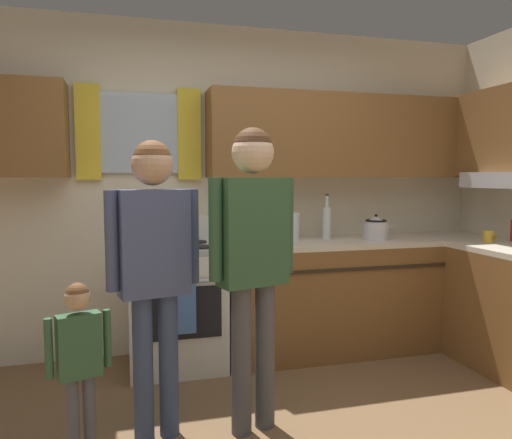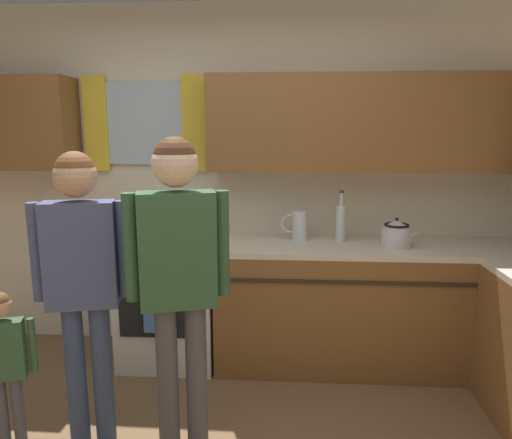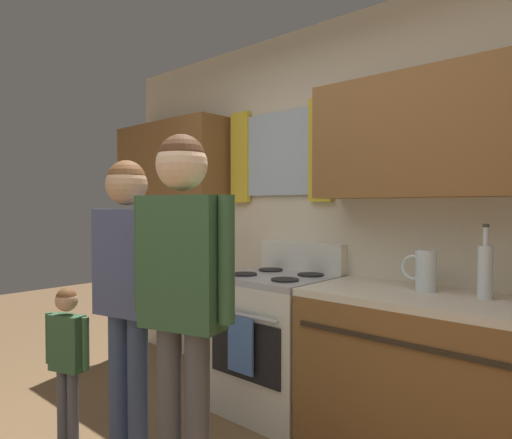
{
  "view_description": "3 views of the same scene",
  "coord_description": "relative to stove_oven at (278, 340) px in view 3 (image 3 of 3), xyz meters",
  "views": [
    {
      "loc": [
        -0.73,
        -2.0,
        1.4
      ],
      "look_at": [
        -0.01,
        0.66,
        1.16
      ],
      "focal_mm": 33.87,
      "sensor_mm": 36.0,
      "label": 1
    },
    {
      "loc": [
        0.47,
        -1.74,
        1.7
      ],
      "look_at": [
        0.29,
        0.87,
        1.2
      ],
      "focal_mm": 33.19,
      "sensor_mm": 36.0,
      "label": 2
    },
    {
      "loc": [
        1.47,
        -0.75,
        1.35
      ],
      "look_at": [
        0.08,
        0.8,
        1.29
      ],
      "focal_mm": 31.66,
      "sensor_mm": 36.0,
      "label": 3
    }
  ],
  "objects": [
    {
      "name": "back_wall_unit",
      "position": [
        0.45,
        0.27,
        1.01
      ],
      "size": [
        4.6,
        0.42,
        2.6
      ],
      "color": "beige",
      "rests_on": "ground"
    },
    {
      "name": "small_child",
      "position": [
        -0.57,
        -1.14,
        0.1
      ],
      "size": [
        0.3,
        0.14,
        0.9
      ],
      "color": "#4C4C56",
      "rests_on": "ground"
    },
    {
      "name": "stove_oven",
      "position": [
        0.0,
        0.0,
        0.0
      ],
      "size": [
        0.68,
        0.67,
        1.1
      ],
      "color": "silver",
      "rests_on": "ground"
    },
    {
      "name": "water_pitcher",
      "position": [
        0.94,
        0.09,
        0.54
      ],
      "size": [
        0.19,
        0.11,
        0.22
      ],
      "color": "silver",
      "rests_on": "kitchen_counter_run"
    },
    {
      "name": "bottle_tall_clear",
      "position": [
        1.23,
        0.08,
        0.57
      ],
      "size": [
        0.07,
        0.07,
        0.37
      ],
      "color": "silver",
      "rests_on": "kitchen_counter_run"
    },
    {
      "name": "adult_holding_child",
      "position": [
        -0.21,
        -0.99,
        0.53
      ],
      "size": [
        0.49,
        0.23,
        1.59
      ],
      "color": "#38476B",
      "rests_on": "ground"
    },
    {
      "name": "adult_in_plaid",
      "position": [
        0.31,
        -1.05,
        0.58
      ],
      "size": [
        0.5,
        0.25,
        1.66
      ],
      "color": "#4C4C51",
      "rests_on": "ground"
    }
  ]
}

